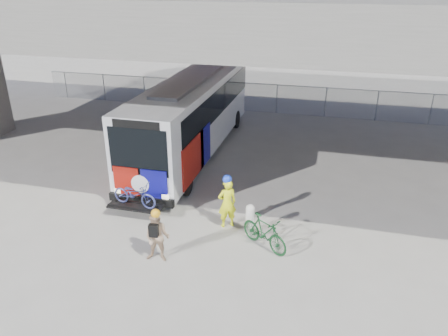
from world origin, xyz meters
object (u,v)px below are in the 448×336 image
(bollard, at_px, (250,218))
(cyclist_tan, at_px, (157,237))
(cyclist_hivis, at_px, (227,202))
(bike_parked, at_px, (264,232))
(bus, at_px, (192,111))

(bollard, height_order, cyclist_tan, cyclist_tan)
(bollard, relative_size, cyclist_tan, 0.62)
(bollard, relative_size, cyclist_hivis, 0.57)
(bike_parked, bearing_deg, bollard, 75.50)
(bike_parked, bearing_deg, bus, 67.66)
(bollard, xyz_separation_m, cyclist_hivis, (-0.87, 0.28, 0.35))
(bollard, distance_m, cyclist_tan, 3.27)
(bus, relative_size, bike_parked, 6.86)
(cyclist_tan, distance_m, bike_parked, 3.39)
(bollard, relative_size, bike_parked, 0.59)
(bus, relative_size, bollard, 11.61)
(bus, height_order, cyclist_tan, bus)
(cyclist_hivis, xyz_separation_m, cyclist_tan, (-1.55, -2.48, -0.10))
(cyclist_hivis, distance_m, cyclist_tan, 2.93)
(bus, xyz_separation_m, bike_parked, (4.82, -7.31, -1.54))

